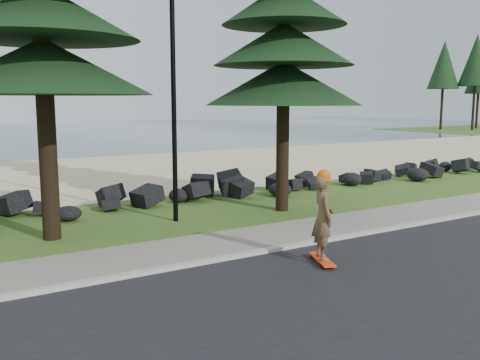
{
  "coord_description": "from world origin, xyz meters",
  "views": [
    {
      "loc": [
        -6.42,
        -10.56,
        3.42
      ],
      "look_at": [
        0.19,
        0.0,
        1.58
      ],
      "focal_mm": 40.0,
      "sensor_mm": 36.0,
      "label": 1
    }
  ],
  "objects": [
    {
      "name": "kerb",
      "position": [
        0.0,
        -0.9,
        0.05
      ],
      "size": [
        160.0,
        0.2,
        0.1
      ],
      "primitive_type": "cube",
      "color": "#AFAB9E",
      "rests_on": "ground"
    },
    {
      "name": "lamp_post",
      "position": [
        0.0,
        3.2,
        4.13
      ],
      "size": [
        0.25,
        0.14,
        8.14
      ],
      "color": "black",
      "rests_on": "ground"
    },
    {
      "name": "road",
      "position": [
        0.0,
        -4.5,
        0.01
      ],
      "size": [
        160.0,
        7.0,
        0.02
      ],
      "primitive_type": "cube",
      "color": "black",
      "rests_on": "ground"
    },
    {
      "name": "sidewalk",
      "position": [
        0.0,
        0.2,
        0.04
      ],
      "size": [
        160.0,
        2.0,
        0.08
      ],
      "primitive_type": "cube",
      "color": "gray",
      "rests_on": "ground"
    },
    {
      "name": "ground",
      "position": [
        0.0,
        0.0,
        0.0
      ],
      "size": [
        160.0,
        160.0,
        0.0
      ],
      "primitive_type": "plane",
      "color": "#33571B",
      "rests_on": "ground"
    },
    {
      "name": "beach_sand",
      "position": [
        0.0,
        14.5,
        0.01
      ],
      "size": [
        160.0,
        15.0,
        0.01
      ],
      "primitive_type": "cube",
      "color": "#C5B283",
      "rests_on": "ground"
    },
    {
      "name": "skateboarder",
      "position": [
        0.86,
        -2.2,
        1.01
      ],
      "size": [
        0.65,
        1.1,
        2.01
      ],
      "rotation": [
        0.0,
        0.0,
        1.19
      ],
      "color": "red",
      "rests_on": "ground"
    },
    {
      "name": "seawall_boulders",
      "position": [
        0.0,
        5.6,
        0.0
      ],
      "size": [
        60.0,
        2.4,
        1.1
      ],
      "primitive_type": null,
      "color": "black",
      "rests_on": "ground"
    }
  ]
}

